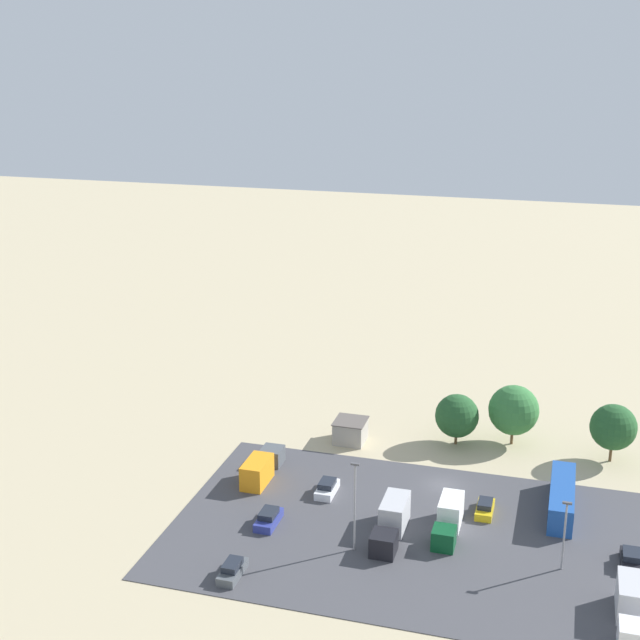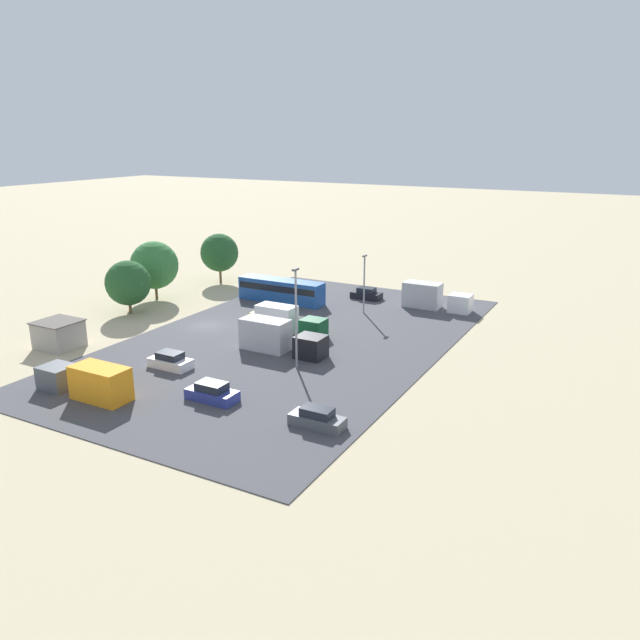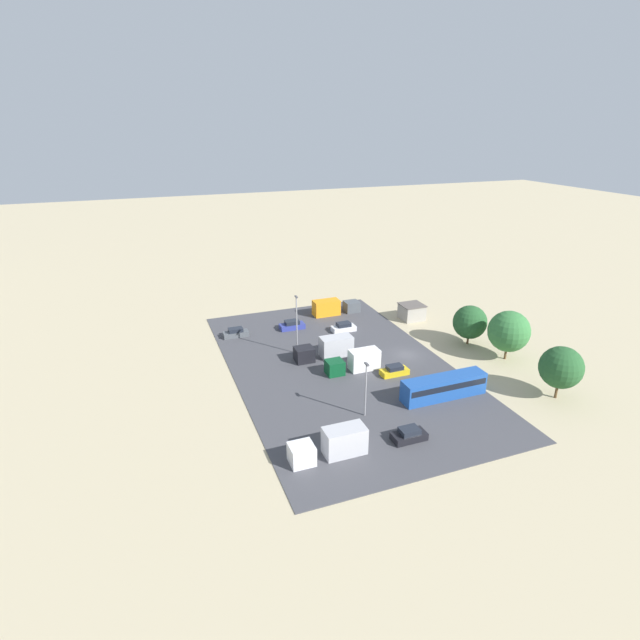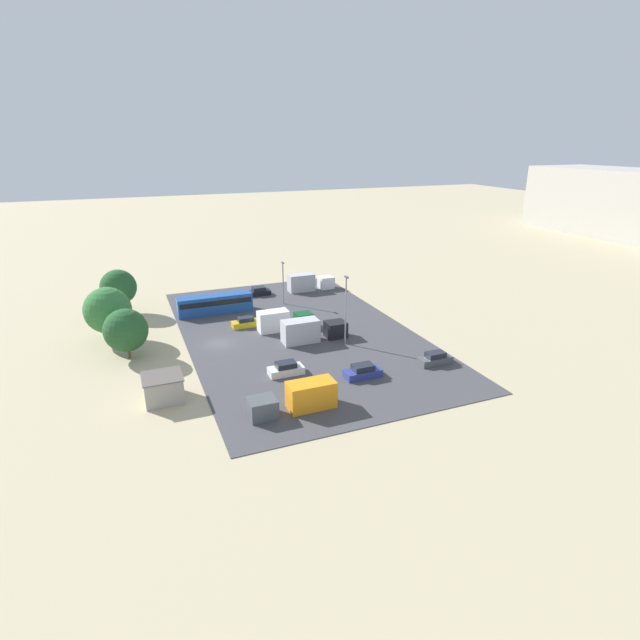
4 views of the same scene
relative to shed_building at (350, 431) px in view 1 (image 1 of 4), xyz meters
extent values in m
plane|color=tan|center=(-13.42, 8.71, -1.46)|extent=(400.00, 400.00, 0.00)
cube|color=#424247|center=(-13.42, 20.21, -1.42)|extent=(53.50, 31.79, 0.08)
cube|color=#9E998E|center=(0.00, 0.00, -0.07)|extent=(3.80, 3.99, 2.79)
cube|color=#59514C|center=(0.00, 0.00, 1.39)|extent=(4.04, 4.23, 0.12)
cube|color=#1E4C9E|center=(-26.61, 10.76, 0.13)|extent=(2.60, 11.93, 3.02)
cube|color=black|center=(-26.61, 10.76, 0.67)|extent=(2.64, 11.46, 0.85)
cube|color=gold|center=(-18.65, 13.80, -0.96)|extent=(1.80, 4.14, 0.85)
cube|color=#1E232D|center=(-18.65, 13.80, -0.21)|extent=(1.51, 2.32, 0.63)
cube|color=silver|center=(-0.92, 14.27, -0.93)|extent=(1.94, 4.23, 0.90)
cube|color=#1E232D|center=(-0.92, 14.27, -0.15)|extent=(1.63, 2.37, 0.66)
cube|color=black|center=(-33.52, 19.99, -0.94)|extent=(1.97, 4.08, 0.89)
cube|color=#1E232D|center=(-33.52, 19.99, -0.17)|extent=(1.65, 2.28, 0.65)
cube|color=navy|center=(3.24, 22.50, -0.93)|extent=(1.97, 4.44, 0.92)
cube|color=#1E232D|center=(3.24, 22.50, -0.13)|extent=(1.65, 2.49, 0.67)
cube|color=#4C5156|center=(3.36, 32.63, -0.93)|extent=(1.73, 4.32, 0.90)
cube|color=#1E232D|center=(3.36, 32.63, -0.15)|extent=(1.45, 2.42, 0.66)
cube|color=#4C5156|center=(7.55, 8.93, -0.37)|extent=(2.53, 2.81, 2.03)
cube|color=orange|center=(7.55, 14.25, 0.07)|extent=(2.53, 5.00, 2.90)
cube|color=silver|center=(-33.11, 33.04, -0.26)|extent=(2.45, 2.66, 2.24)
cube|color=#B2B2B7|center=(-33.11, 28.01, 0.22)|extent=(2.45, 4.73, 3.20)
cube|color=black|center=(-9.74, 24.70, -0.25)|extent=(2.52, 2.84, 2.26)
cube|color=#B2B2B7|center=(-9.74, 19.34, 0.23)|extent=(2.52, 5.04, 3.22)
cube|color=#0C4723|center=(-15.36, 21.90, -0.32)|extent=(2.30, 2.51, 2.13)
cube|color=white|center=(-15.36, 17.15, 0.14)|extent=(2.30, 4.47, 3.04)
cylinder|color=brown|center=(-20.01, -5.04, -0.32)|extent=(0.36, 0.36, 2.28)
sphere|color=#337038|center=(-20.01, -5.04, 3.21)|extent=(6.38, 6.38, 6.38)
cylinder|color=brown|center=(-32.04, -3.40, -0.25)|extent=(0.36, 0.36, 2.43)
sphere|color=#235128|center=(-32.04, -3.40, 3.08)|extent=(5.64, 5.64, 5.64)
cylinder|color=brown|center=(-13.15, -3.04, -0.56)|extent=(0.36, 0.36, 1.81)
sphere|color=#235128|center=(-13.15, -3.04, 2.43)|extent=(5.55, 5.55, 5.55)
cylinder|color=gray|center=(-6.74, 24.83, 3.31)|extent=(0.20, 0.20, 9.38)
cube|color=#4C4C51|center=(-6.74, 24.83, 8.18)|extent=(0.90, 0.28, 0.20)
cylinder|color=gray|center=(-27.00, 22.57, 2.13)|extent=(0.20, 0.20, 7.03)
cube|color=#4C4C51|center=(-27.00, 22.57, 5.83)|extent=(0.90, 0.28, 0.20)
camera|label=1|loc=(-25.44, 101.67, 47.83)|focal=50.00mm
camera|label=2|loc=(41.28, 53.46, 20.13)|focal=35.00mm
camera|label=3|loc=(-75.52, 46.97, 33.12)|focal=28.00mm
camera|label=4|loc=(50.96, -2.44, 25.33)|focal=28.00mm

